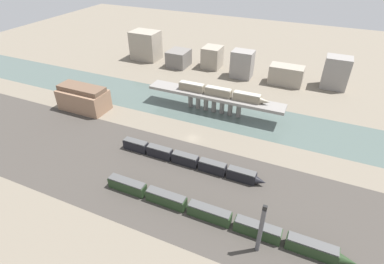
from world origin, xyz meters
TOP-DOWN VIEW (x-y plane):
  - ground_plane at (0.00, 0.00)m, footprint 400.00×400.00m
  - railbed_yard at (0.00, -24.00)m, footprint 280.00×42.00m
  - river_water at (0.00, 22.96)m, footprint 320.00×26.06m
  - bridge at (0.00, 22.96)m, footprint 59.98×7.84m
  - train_on_bridge at (3.22, 22.96)m, footprint 39.80×2.94m
  - train_yard_near at (21.24, -33.27)m, footprint 69.64×3.00m
  - train_yard_mid at (4.91, -14.79)m, footprint 51.58×2.88m
  - warehouse_building at (-53.20, 1.94)m, footprint 21.45×10.99m
  - signal_tower at (34.18, -37.70)m, footprint 1.07×1.07m
  - city_block_far_left at (-61.63, 68.44)m, footprint 16.41×12.21m
  - city_block_left at (-37.91, 65.49)m, footprint 11.30×12.82m
  - city_block_center at (-19.35, 71.63)m, footprint 10.10×11.21m
  - city_block_right at (0.30, 64.76)m, footprint 11.18×8.63m
  - city_block_far_right at (23.61, 65.02)m, footprint 16.69×8.76m
  - city_block_tall at (46.48, 70.55)m, footprint 12.02×9.11m

SIDE VIEW (x-z plane):
  - ground_plane at x=0.00m, z-range 0.00..0.00m
  - river_water at x=0.00m, z-range 0.00..0.01m
  - railbed_yard at x=0.00m, z-range 0.00..0.01m
  - train_yard_near at x=21.24m, z-range -0.04..3.76m
  - train_yard_mid at x=4.91m, z-range -0.04..3.82m
  - city_block_left at x=-37.91m, z-range 0.00..9.23m
  - city_block_far_right at x=23.61m, z-range 0.00..9.74m
  - warehouse_building at x=-53.20m, z-range -0.27..10.61m
  - city_block_center at x=-19.35m, z-range 0.00..11.95m
  - bridge at x=0.00m, z-range 2.43..10.56m
  - city_block_right at x=0.30m, z-range 0.00..14.43m
  - signal_tower at x=34.18m, z-range -0.22..15.30m
  - city_block_tall at x=46.48m, z-range 0.00..15.94m
  - city_block_far_left at x=-61.63m, z-range 0.00..16.82m
  - train_on_bridge at x=3.22m, z-range 8.08..11.55m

